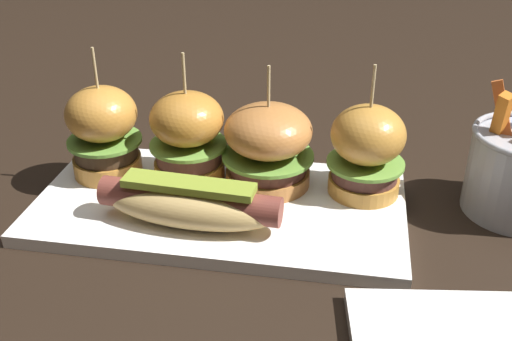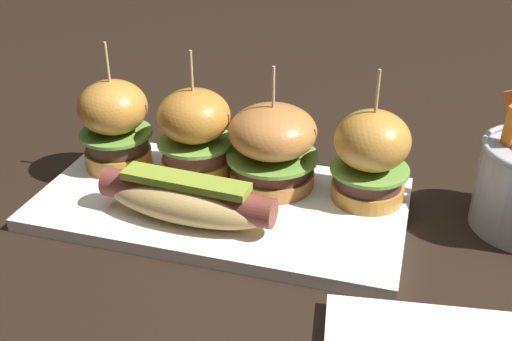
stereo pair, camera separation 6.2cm
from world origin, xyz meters
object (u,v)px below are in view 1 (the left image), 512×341
at_px(slider_center_left, 188,136).
at_px(slider_far_right, 367,150).
at_px(hot_dog, 190,204).
at_px(slider_center_right, 268,145).
at_px(slider_far_left, 103,131).
at_px(platter_main, 220,206).

xyz_separation_m(slider_center_left, slider_far_right, (0.20, 0.00, -0.00)).
distance_m(hot_dog, slider_center_right, 0.12).
distance_m(hot_dog, slider_far_left, 0.15).
distance_m(platter_main, slider_far_right, 0.17).
xyz_separation_m(platter_main, hot_dog, (-0.02, -0.05, 0.03)).
bearing_deg(slider_far_left, platter_main, -15.03).
bearing_deg(hot_dog, slider_center_right, 55.85).
relative_size(slider_far_left, slider_center_left, 1.02).
height_order(slider_far_left, slider_far_right, slider_far_left).
relative_size(platter_main, slider_center_right, 2.85).
bearing_deg(slider_center_right, slider_far_left, -177.73).
distance_m(slider_far_left, slider_center_left, 0.10).
height_order(slider_center_left, slider_center_right, slider_center_left).
bearing_deg(slider_far_left, slider_center_left, 3.59).
height_order(platter_main, slider_center_left, slider_center_left).
bearing_deg(slider_center_right, platter_main, -134.78).
bearing_deg(slider_far_left, hot_dog, -35.45).
xyz_separation_m(slider_far_left, slider_far_right, (0.29, 0.01, -0.00)).
height_order(platter_main, slider_far_right, slider_far_right).
height_order(platter_main, slider_far_left, slider_far_left).
bearing_deg(platter_main, slider_center_left, 135.71).
bearing_deg(slider_far_left, slider_far_right, 1.35).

